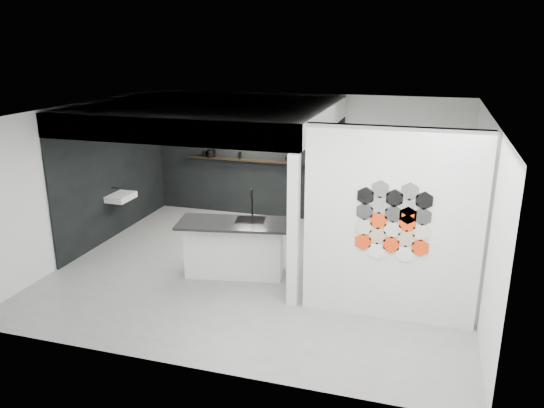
{
  "coord_description": "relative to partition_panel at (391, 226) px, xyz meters",
  "views": [
    {
      "loc": [
        2.64,
        -8.14,
        3.89
      ],
      "look_at": [
        0.1,
        0.3,
        1.15
      ],
      "focal_mm": 35.0,
      "sensor_mm": 36.0,
      "label": 1
    }
  ],
  "objects": [
    {
      "name": "bay_clad_back",
      "position": [
        -3.52,
        3.97,
        -0.22
      ],
      "size": [
        4.4,
        0.04,
        2.35
      ],
      "primitive_type": "cube",
      "color": "black",
      "rests_on": "floor"
    },
    {
      "name": "display_shelf",
      "position": [
        -3.43,
        3.87,
        -0.1
      ],
      "size": [
        3.0,
        0.15,
        0.04
      ],
      "primitive_type": "cube",
      "color": "black",
      "rests_on": "bay_clad_back"
    },
    {
      "name": "floor",
      "position": [
        -2.23,
        1.0,
        -1.4
      ],
      "size": [
        7.0,
        6.0,
        0.01
      ],
      "primitive_type": "cube",
      "color": "gray"
    },
    {
      "name": "corner_column",
      "position": [
        -1.41,
        0.0,
        -0.22
      ],
      "size": [
        0.16,
        0.16,
        2.35
      ],
      "primitive_type": "cube",
      "color": "silver",
      "rests_on": "floor"
    },
    {
      "name": "bottle_dark",
      "position": [
        -3.65,
        3.87,
        -0.0
      ],
      "size": [
        0.07,
        0.07,
        0.16
      ],
      "primitive_type": "cylinder",
      "rotation": [
        0.0,
        0.0,
        -0.15
      ],
      "color": "black",
      "rests_on": "display_shelf"
    },
    {
      "name": "partition_panel",
      "position": [
        0.0,
        0.0,
        0.0
      ],
      "size": [
        2.45,
        0.15,
        2.8
      ],
      "primitive_type": "cube",
      "color": "silver",
      "rests_on": "floor"
    },
    {
      "name": "stockpot",
      "position": [
        -4.36,
        3.87,
        0.0
      ],
      "size": [
        0.22,
        0.22,
        0.16
      ],
      "primitive_type": "cylinder",
      "rotation": [
        0.0,
        0.0,
        0.15
      ],
      "color": "black",
      "rests_on": "display_shelf"
    },
    {
      "name": "fascia_beam",
      "position": [
        -3.52,
        0.08,
        1.15
      ],
      "size": [
        4.4,
        0.16,
        0.4
      ],
      "primitive_type": "cube",
      "color": "silver",
      "rests_on": "corner_column"
    },
    {
      "name": "hex_tile_cluster",
      "position": [
        0.03,
        -0.09,
        0.1
      ],
      "size": [
        1.04,
        0.02,
        1.16
      ],
      "color": "#F23A0C",
      "rests_on": "partition_panel"
    },
    {
      "name": "wall_basin",
      "position": [
        -5.46,
        1.8,
        -0.55
      ],
      "size": [
        0.4,
        0.6,
        0.12
      ],
      "primitive_type": "cube",
      "color": "silver",
      "rests_on": "bay_clad_left"
    },
    {
      "name": "glass_bowl",
      "position": [
        -2.08,
        3.87,
        -0.03
      ],
      "size": [
        0.15,
        0.15,
        0.1
      ],
      "primitive_type": "cylinder",
      "rotation": [
        0.0,
        0.0,
        0.08
      ],
      "color": "gray",
      "rests_on": "display_shelf"
    },
    {
      "name": "glass_vase",
      "position": [
        -2.08,
        3.87,
        -0.02
      ],
      "size": [
        0.11,
        0.11,
        0.12
      ],
      "primitive_type": "cylinder",
      "rotation": [
        0.0,
        0.0,
        -0.34
      ],
      "color": "gray",
      "rests_on": "display_shelf"
    },
    {
      "name": "bulkhead",
      "position": [
        -3.52,
        2.0,
        1.15
      ],
      "size": [
        4.4,
        4.0,
        0.4
      ],
      "primitive_type": "cube",
      "color": "silver",
      "rests_on": "corner_column"
    },
    {
      "name": "bay_clad_left",
      "position": [
        -5.7,
        2.0,
        -0.22
      ],
      "size": [
        0.04,
        4.0,
        2.35
      ],
      "primitive_type": "cube",
      "color": "black",
      "rests_on": "floor"
    },
    {
      "name": "kitchen_island",
      "position": [
        -2.63,
        0.75,
        -0.9
      ],
      "size": [
        1.97,
        1.14,
        1.49
      ],
      "rotation": [
        0.0,
        0.0,
        0.18
      ],
      "color": "silver",
      "rests_on": "floor"
    },
    {
      "name": "utensil_cup",
      "position": [
        -4.52,
        3.87,
        -0.02
      ],
      "size": [
        0.1,
        0.1,
        0.11
      ],
      "primitive_type": "cylinder",
      "rotation": [
        0.0,
        0.0,
        -0.12
      ],
      "color": "black",
      "rests_on": "display_shelf"
    },
    {
      "name": "kettle",
      "position": [
        -2.49,
        3.87,
        0.01
      ],
      "size": [
        0.22,
        0.22,
        0.17
      ],
      "primitive_type": "ellipsoid",
      "rotation": [
        0.0,
        0.0,
        0.07
      ],
      "color": "black",
      "rests_on": "display_shelf"
    }
  ]
}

